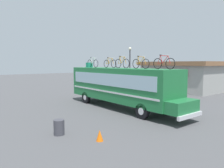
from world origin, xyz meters
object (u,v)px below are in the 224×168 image
(rooftop_bicycle_3, at_px, (122,63))
(rooftop_bicycle_1, at_px, (93,63))
(rooftop_bicycle_2, at_px, (110,63))
(traffic_cone, at_px, (100,135))
(trash_bin, at_px, (59,127))
(bus, at_px, (120,85))
(luggage_bag_1, at_px, (89,65))
(rooftop_bicycle_5, at_px, (164,63))
(street_lamp, at_px, (130,65))
(rooftop_bicycle_4, at_px, (141,63))

(rooftop_bicycle_3, bearing_deg, rooftop_bicycle_1, -177.95)
(rooftop_bicycle_2, relative_size, traffic_cone, 3.38)
(rooftop_bicycle_1, height_order, trash_bin, rooftop_bicycle_1)
(rooftop_bicycle_1, height_order, rooftop_bicycle_3, rooftop_bicycle_3)
(bus, distance_m, rooftop_bicycle_1, 4.33)
(luggage_bag_1, relative_size, rooftop_bicycle_5, 0.28)
(luggage_bag_1, bearing_deg, street_lamp, 97.32)
(rooftop_bicycle_3, bearing_deg, trash_bin, -66.75)
(luggage_bag_1, height_order, traffic_cone, luggage_bag_1)
(rooftop_bicycle_2, height_order, rooftop_bicycle_3, rooftop_bicycle_3)
(rooftop_bicycle_1, xyz_separation_m, street_lamp, (-1.36, 6.10, -0.23))
(luggage_bag_1, height_order, street_lamp, street_lamp)
(rooftop_bicycle_1, height_order, rooftop_bicycle_2, rooftop_bicycle_1)
(bus, relative_size, traffic_cone, 22.50)
(bus, bearing_deg, rooftop_bicycle_4, 4.10)
(luggage_bag_1, distance_m, rooftop_bicycle_1, 0.61)
(rooftop_bicycle_2, distance_m, traffic_cone, 9.65)
(bus, bearing_deg, rooftop_bicycle_1, -179.38)
(street_lamp, bearing_deg, rooftop_bicycle_2, -58.77)
(rooftop_bicycle_2, bearing_deg, rooftop_bicycle_5, -0.73)
(luggage_bag_1, height_order, rooftop_bicycle_1, rooftop_bicycle_1)
(rooftop_bicycle_3, xyz_separation_m, rooftop_bicycle_5, (3.90, 0.24, -0.00))
(street_lamp, bearing_deg, rooftop_bicycle_1, -77.40)
(rooftop_bicycle_1, xyz_separation_m, rooftop_bicycle_4, (6.04, 0.19, -0.02))
(rooftop_bicycle_1, height_order, rooftop_bicycle_4, rooftop_bicycle_1)
(rooftop_bicycle_1, bearing_deg, trash_bin, -43.50)
(luggage_bag_1, bearing_deg, rooftop_bicycle_2, 9.92)
(bus, distance_m, rooftop_bicycle_4, 2.70)
(rooftop_bicycle_5, bearing_deg, rooftop_bicycle_2, 179.27)
(luggage_bag_1, distance_m, rooftop_bicycle_4, 6.62)
(rooftop_bicycle_3, height_order, street_lamp, street_lamp)
(rooftop_bicycle_1, relative_size, rooftop_bicycle_3, 1.06)
(traffic_cone, bearing_deg, luggage_bag_1, 150.09)
(rooftop_bicycle_5, bearing_deg, rooftop_bicycle_4, -174.33)
(rooftop_bicycle_5, distance_m, traffic_cone, 6.81)
(trash_bin, bearing_deg, traffic_cone, 29.50)
(luggage_bag_1, distance_m, rooftop_bicycle_3, 4.63)
(rooftop_bicycle_4, xyz_separation_m, traffic_cone, (2.87, -5.65, -3.34))
(bus, distance_m, luggage_bag_1, 4.81)
(luggage_bag_1, relative_size, rooftop_bicycle_2, 0.28)
(street_lamp, bearing_deg, rooftop_bicycle_3, -47.75)
(rooftop_bicycle_5, distance_m, street_lamp, 10.93)
(trash_bin, bearing_deg, bus, 114.14)
(rooftop_bicycle_1, xyz_separation_m, rooftop_bicycle_5, (7.94, 0.38, -0.00))
(rooftop_bicycle_2, relative_size, rooftop_bicycle_5, 1.01)
(street_lamp, bearing_deg, bus, -48.65)
(rooftop_bicycle_2, bearing_deg, traffic_cone, -40.83)
(rooftop_bicycle_2, bearing_deg, trash_bin, -55.28)
(rooftop_bicycle_3, height_order, trash_bin, rooftop_bicycle_3)
(luggage_bag_1, bearing_deg, traffic_cone, -29.91)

